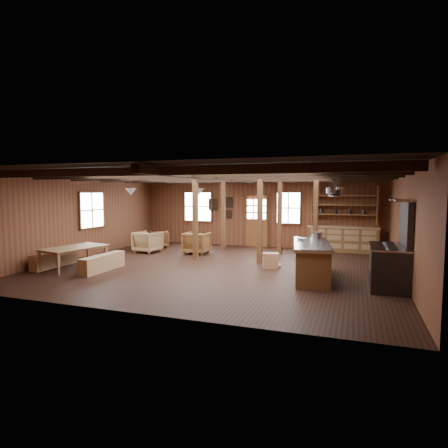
{
  "coord_description": "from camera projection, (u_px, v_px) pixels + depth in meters",
  "views": [
    {
      "loc": [
        3.82,
        -10.35,
        2.27
      ],
      "look_at": [
        0.06,
        0.3,
        1.27
      ],
      "focal_mm": 30.0,
      "sensor_mm": 36.0,
      "label": 1
    }
  ],
  "objects": [
    {
      "name": "step_stool",
      "position": [
        271.0,
        261.0,
        11.01
      ],
      "size": [
        0.57,
        0.46,
        0.45
      ],
      "primitive_type": "cube",
      "rotation": [
        0.0,
        0.0,
        0.21
      ],
      "color": "#977044",
      "rests_on": "floor"
    },
    {
      "name": "window_back_left",
      "position": [
        198.0,
        207.0,
        16.1
      ],
      "size": [
        1.32,
        0.06,
        1.32
      ],
      "color": "white",
      "rests_on": "wall_back"
    },
    {
      "name": "room",
      "position": [
        219.0,
        220.0,
        11.07
      ],
      "size": [
        10.04,
        9.04,
        2.84
      ],
      "color": "black",
      "rests_on": "ground"
    },
    {
      "name": "back_door",
      "position": [
        256.0,
        225.0,
        15.29
      ],
      "size": [
        1.02,
        0.08,
        2.15
      ],
      "color": "brown",
      "rests_on": "floor"
    },
    {
      "name": "armchair_b",
      "position": [
        197.0,
        243.0,
        13.57
      ],
      "size": [
        0.86,
        0.88,
        0.78
      ],
      "primitive_type": "imported",
      "rotation": [
        0.0,
        0.0,
        3.16
      ],
      "color": "brown",
      "rests_on": "floor"
    },
    {
      "name": "commercial_range",
      "position": [
        392.0,
        260.0,
        8.75
      ],
      "size": [
        0.87,
        1.69,
        2.09
      ],
      "color": "#2B2B2D",
      "rests_on": "floor"
    },
    {
      "name": "notice_boards",
      "position": [
        222.0,
        206.0,
        15.73
      ],
      "size": [
        1.08,
        0.03,
        0.9
      ],
      "color": "beige",
      "rests_on": "wall_back"
    },
    {
      "name": "counter_pot",
      "position": [
        316.0,
        236.0,
        10.35
      ],
      "size": [
        0.33,
        0.33,
        0.2
      ],
      "primitive_type": "cylinder",
      "color": "#B6B9BE",
      "rests_on": "kitchen_island"
    },
    {
      "name": "bench_aisle",
      "position": [
        103.0,
        263.0,
        10.64
      ],
      "size": [
        0.32,
        1.68,
        0.46
      ],
      "primitive_type": "cube",
      "color": "#977044",
      "rests_on": "floor"
    },
    {
      "name": "window_back_right",
      "position": [
        288.0,
        208.0,
        14.81
      ],
      "size": [
        1.02,
        0.06,
        1.32
      ],
      "color": "white",
      "rests_on": "wall_back"
    },
    {
      "name": "pot_rack",
      "position": [
        336.0,
        191.0,
        10.16
      ],
      "size": [
        0.38,
        3.0,
        0.45
      ],
      "color": "#2B2B2D",
      "rests_on": "ceiling"
    },
    {
      "name": "bench_wall",
      "position": [
        55.0,
        259.0,
        11.21
      ],
      "size": [
        0.31,
        1.64,
        0.45
      ],
      "primitive_type": "cube",
      "color": "#977044",
      "rests_on": "floor"
    },
    {
      "name": "ceiling_joists",
      "position": [
        221.0,
        177.0,
        11.12
      ],
      "size": [
        9.8,
        8.82,
        0.18
      ],
      "color": "black",
      "rests_on": "ceiling"
    },
    {
      "name": "window_left",
      "position": [
        92.0,
        210.0,
        13.16
      ],
      "size": [
        0.14,
        1.24,
        1.32
      ],
      "color": "white",
      "rests_on": "wall_back"
    },
    {
      "name": "dining_table",
      "position": [
        75.0,
        258.0,
        10.95
      ],
      "size": [
        1.36,
        1.98,
        0.64
      ],
      "primitive_type": "imported",
      "rotation": [
        0.0,
        0.0,
        1.37
      ],
      "color": "#996D45",
      "rests_on": "floor"
    },
    {
      "name": "armchair_c",
      "position": [
        148.0,
        242.0,
        13.86
      ],
      "size": [
        0.94,
        0.96,
        0.78
      ],
      "primitive_type": "imported",
      "rotation": [
        0.0,
        0.0,
        3.0
      ],
      "color": "olive",
      "rests_on": "floor"
    },
    {
      "name": "back_counter",
      "position": [
        343.0,
        236.0,
        13.96
      ],
      "size": [
        2.55,
        0.6,
        2.45
      ],
      "color": "brown",
      "rests_on": "floor"
    },
    {
      "name": "bowl",
      "position": [
        301.0,
        239.0,
        10.21
      ],
      "size": [
        0.29,
        0.29,
        0.06
      ],
      "primitive_type": "imported",
      "rotation": [
        0.0,
        0.0,
        -0.26
      ],
      "color": "silver",
      "rests_on": "kitchen_island"
    },
    {
      "name": "pendant_lamps",
      "position": [
        167.0,
        192.0,
        12.68
      ],
      "size": [
        1.86,
        2.36,
        0.66
      ],
      "color": "#2B2B2D",
      "rests_on": "ceiling"
    },
    {
      "name": "kitchen_island",
      "position": [
        311.0,
        260.0,
        9.69
      ],
      "size": [
        1.25,
        2.61,
        1.2
      ],
      "rotation": [
        0.0,
        0.0,
        0.15
      ],
      "color": "brown",
      "rests_on": "floor"
    },
    {
      "name": "timber_posts",
      "position": [
        254.0,
        216.0,
        12.85
      ],
      "size": [
        3.95,
        2.35,
        2.8
      ],
      "color": "#4A2615",
      "rests_on": "floor"
    },
    {
      "name": "armchair_a",
      "position": [
        159.0,
        239.0,
        15.18
      ],
      "size": [
        0.99,
        1.0,
        0.66
      ],
      "primitive_type": "imported",
      "rotation": [
        0.0,
        0.0,
        3.72
      ],
      "color": "brown",
      "rests_on": "floor"
    }
  ]
}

